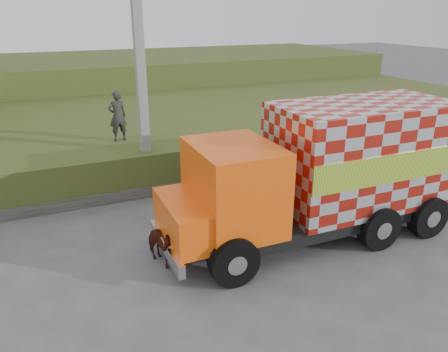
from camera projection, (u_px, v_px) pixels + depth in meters
name	position (u px, v px, depth m)	size (l,w,h in m)	color
ground	(227.00, 243.00, 12.09)	(120.00, 120.00, 0.00)	#474749
embankment	(138.00, 131.00, 20.35)	(40.00, 12.00, 1.50)	#33541C
embankment_far	(96.00, 80.00, 30.31)	(40.00, 12.00, 3.00)	#33541C
retaining_strip	(123.00, 194.00, 14.84)	(16.00, 0.50, 0.40)	#595651
utility_pole	(141.00, 75.00, 14.18)	(1.20, 0.30, 8.00)	gray
cargo_truck	(327.00, 171.00, 11.95)	(8.39, 3.03, 3.72)	black
cow	(159.00, 245.00, 10.91)	(0.59, 1.29, 1.09)	black
pedestrian	(118.00, 116.00, 15.95)	(0.67, 0.44, 1.85)	#2B2927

